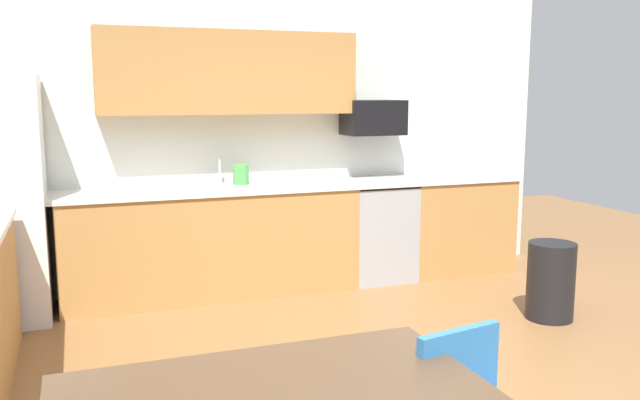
{
  "coord_description": "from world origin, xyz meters",
  "views": [
    {
      "loc": [
        -1.56,
        -3.24,
        1.73
      ],
      "look_at": [
        0.0,
        1.0,
        1.0
      ],
      "focal_mm": 37.27,
      "sensor_mm": 36.0,
      "label": 1
    }
  ],
  "objects_px": {
    "oven_range": "(376,231)",
    "trash_bin": "(551,281)",
    "kettle": "(241,176)",
    "microwave": "(373,118)"
  },
  "relations": [
    {
      "from": "oven_range",
      "to": "kettle",
      "type": "distance_m",
      "value": 1.4
    },
    {
      "from": "kettle",
      "to": "trash_bin",
      "type": "bearing_deg",
      "value": -37.34
    },
    {
      "from": "oven_range",
      "to": "microwave",
      "type": "relative_size",
      "value": 1.69
    },
    {
      "from": "oven_range",
      "to": "microwave",
      "type": "distance_m",
      "value": 1.05
    },
    {
      "from": "kettle",
      "to": "microwave",
      "type": "bearing_deg",
      "value": 2.25
    },
    {
      "from": "trash_bin",
      "to": "kettle",
      "type": "xyz_separation_m",
      "value": [
        -2.05,
        1.56,
        0.72
      ]
    },
    {
      "from": "microwave",
      "to": "kettle",
      "type": "distance_m",
      "value": 1.36
    },
    {
      "from": "oven_range",
      "to": "trash_bin",
      "type": "bearing_deg",
      "value": -62.87
    },
    {
      "from": "microwave",
      "to": "trash_bin",
      "type": "distance_m",
      "value": 2.16
    },
    {
      "from": "oven_range",
      "to": "trash_bin",
      "type": "relative_size",
      "value": 1.52
    }
  ]
}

